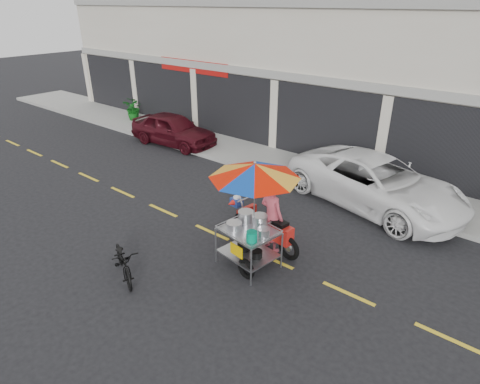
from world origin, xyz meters
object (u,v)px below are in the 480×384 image
Objects in this scene: white_pickup at (376,182)px; near_bicycle at (123,261)px; maroon_sedan at (173,129)px; food_vendor_rig at (260,197)px.

white_pickup is 3.47× the size of near_bicycle.
food_vendor_rig is at bearing -124.06° from maroon_sedan.
white_pickup reaches higher than near_bicycle.
maroon_sedan is at bearing 158.87° from food_vendor_rig.
near_bicycle is at bearing -119.15° from food_vendor_rig.
near_bicycle is 3.39m from food_vendor_rig.
food_vendor_rig is (-1.04, -4.50, 0.90)m from white_pickup.
white_pickup is at bearing 85.52° from food_vendor_rig.
maroon_sedan is 9.26m from food_vendor_rig.
white_pickup is at bearing -94.79° from maroon_sedan.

